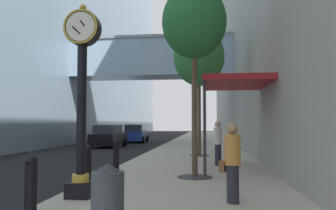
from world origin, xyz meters
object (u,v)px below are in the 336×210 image
trash_bin (108,196)px  street_tree_near (194,23)px  street_clock (82,90)px  street_tree_mid_near (199,57)px  car_black_mid (109,136)px  pedestrian_walking (232,161)px  bollard_third (116,154)px  pedestrian_by_clock (218,142)px  bollard_second (87,164)px  bollard_nearest (31,183)px  car_blue_near (136,134)px

trash_bin → street_tree_near: bearing=77.6°
street_tree_near → street_clock: bearing=-128.4°
street_tree_mid_near → car_black_mid: size_ratio=1.60×
pedestrian_walking → car_black_mid: (-8.15, 18.16, -0.20)m
street_tree_near → trash_bin: street_tree_near is taller
pedestrian_walking → car_black_mid: bearing=114.2°
street_tree_mid_near → street_tree_near: bearing=-90.0°
bollard_third → trash_bin: size_ratio=1.05×
street_tree_mid_near → pedestrian_by_clock: 6.00m
bollard_third → street_tree_mid_near: (2.87, 6.01, 4.68)m
bollard_second → street_tree_mid_near: bearing=72.2°
bollard_third → car_black_mid: size_ratio=0.26×
bollard_nearest → car_blue_near: bearing=98.0°
bollard_nearest → bollard_second: 2.94m
bollard_third → trash_bin: 6.81m
pedestrian_by_clock → car_blue_near: size_ratio=0.41×
bollard_second → pedestrian_walking: 4.11m
street_tree_near → car_black_mid: 17.05m
bollard_nearest → car_black_mid: car_black_mid is taller
street_tree_near → pedestrian_by_clock: 5.10m
bollard_nearest → street_tree_near: (2.87, 4.67, 4.34)m
street_clock → bollard_third: size_ratio=4.07×
street_clock → car_blue_near: bearing=99.3°
bollard_nearest → bollard_third: (0.00, 5.88, 0.00)m
street_tree_mid_near → car_blue_near: 16.53m
street_clock → car_black_mid: 18.70m
pedestrian_walking → pedestrian_by_clock: size_ratio=0.95×
street_clock → trash_bin: street_clock is taller
car_blue_near → bollard_third: bearing=-79.8°
street_tree_mid_near → pedestrian_by_clock: size_ratio=3.83×
bollard_second → trash_bin: size_ratio=1.05×
pedestrian_by_clock → car_blue_near: pedestrian_by_clock is taller
street_tree_near → car_black_mid: bearing=116.0°
bollard_third → car_blue_near: 20.81m
car_black_mid → bollard_second: bearing=-75.2°
pedestrian_walking → bollard_third: bearing=129.9°
bollard_second → pedestrian_by_clock: 6.11m
street_tree_near → street_tree_mid_near: bearing=90.0°
bollard_third → car_black_mid: car_black_mid is taller
bollard_second → car_blue_near: size_ratio=0.26×
bollard_third → bollard_nearest: bearing=-90.0°
car_blue_near → car_black_mid: (-0.69, -6.84, -0.01)m
street_tree_near → car_black_mid: (-7.24, 14.84, -4.22)m
bollard_nearest → bollard_third: bearing=90.0°
trash_bin → pedestrian_by_clock: bearing=76.6°
bollard_third → car_blue_near: bearing=100.2°
bollard_nearest → bollard_third: 5.88m
bollard_second → street_tree_mid_near: 10.49m
bollard_nearest → street_tree_mid_near: bearing=76.4°
bollard_nearest → car_black_mid: bearing=102.6°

